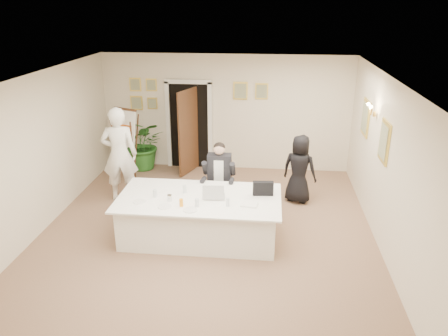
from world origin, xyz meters
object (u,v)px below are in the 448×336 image
seated_man (219,178)px  oj_glass (181,203)px  laptop_bag (263,188)px  laptop (214,189)px  conference_table (200,217)px  standing_woman (299,169)px  paper_stack (249,205)px  standing_man (119,155)px  potted_palm (144,144)px  flip_chart (129,148)px  steel_jug (170,198)px

seated_man → oj_glass: bearing=-117.2°
laptop_bag → oj_glass: bearing=-161.2°
laptop → laptop_bag: (0.84, 0.16, -0.01)m
conference_table → standing_woman: size_ratio=1.96×
paper_stack → standing_man: bearing=149.2°
seated_man → potted_palm: seated_man is taller
laptop_bag → oj_glass: size_ratio=2.74×
flip_chart → laptop: (2.29, -2.47, 0.14)m
seated_man → paper_stack: bearing=-72.2°
seated_man → laptop_bag: 1.22m
conference_table → potted_palm: (-1.90, 3.22, 0.24)m
conference_table → paper_stack: paper_stack is taller
laptop_bag → oj_glass: 1.46m
laptop → oj_glass: bearing=-144.4°
paper_stack → conference_table: bearing=165.0°
conference_table → laptop: (0.26, 0.04, 0.52)m
potted_palm → laptop: (2.16, -3.18, 0.28)m
standing_woman → oj_glass: standing_woman is taller
steel_jug → flip_chart: bearing=120.0°
laptop → laptop_bag: 0.85m
conference_table → steel_jug: (-0.47, -0.20, 0.44)m
flip_chart → seated_man: bearing=-33.0°
paper_stack → oj_glass: size_ratio=2.13×
conference_table → flip_chart: (-2.04, 2.51, 0.38)m
conference_table → oj_glass: bearing=-121.6°
oj_glass → standing_woman: bearing=45.3°
potted_palm → paper_stack: 4.43m
potted_palm → steel_jug: potted_palm is taller
seated_man → standing_man: 2.15m
seated_man → oj_glass: seated_man is taller
conference_table → potted_palm: size_ratio=2.22×
conference_table → flip_chart: 3.25m
seated_man → flip_chart: size_ratio=0.87×
seated_man → standing_man: size_ratio=0.73×
potted_palm → paper_stack: potted_palm is taller
laptop → oj_glass: (-0.49, -0.43, -0.07)m
flip_chart → laptop: 3.37m
seated_man → standing_man: (-2.11, 0.37, 0.27)m
conference_table → oj_glass: size_ratio=21.67×
flip_chart → laptop_bag: (3.13, -2.30, 0.12)m
laptop → paper_stack: laptop is taller
potted_palm → oj_glass: 3.97m
oj_glass → steel_jug: bearing=142.7°
seated_man → standing_man: bearing=160.7°
seated_man → laptop_bag: (0.87, -0.83, 0.18)m
seated_man → potted_palm: 3.05m
paper_stack → oj_glass: oj_glass is taller
conference_table → potted_palm: potted_palm is taller
standing_woman → paper_stack: 2.14m
conference_table → laptop_bag: laptop_bag is taller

